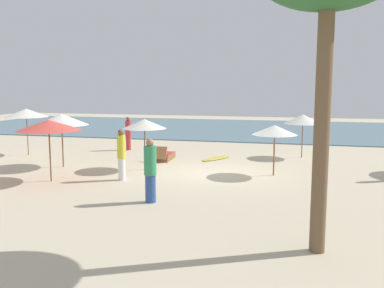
{
  "coord_description": "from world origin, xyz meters",
  "views": [
    {
      "loc": [
        3.31,
        -16.24,
        3.48
      ],
      "look_at": [
        -0.79,
        0.22,
        1.1
      ],
      "focal_mm": 39.76,
      "sensor_mm": 36.0,
      "label": 1
    }
  ],
  "objects_px": {
    "umbrella_2": "(275,130)",
    "umbrella_4": "(144,124)",
    "umbrella_1": "(26,113)",
    "person_4": "(150,170)",
    "umbrella_5": "(49,125)",
    "lounger_1": "(165,156)",
    "person_3": "(121,154)",
    "umbrella_3": "(61,120)",
    "person_1": "(128,133)",
    "umbrella_6": "(303,119)",
    "surfboard": "(216,158)"
  },
  "relations": [
    {
      "from": "umbrella_1",
      "to": "umbrella_2",
      "type": "relative_size",
      "value": 1.18
    },
    {
      "from": "umbrella_2",
      "to": "person_3",
      "type": "relative_size",
      "value": 1.04
    },
    {
      "from": "lounger_1",
      "to": "umbrella_2",
      "type": "bearing_deg",
      "value": -23.6
    },
    {
      "from": "umbrella_5",
      "to": "surfboard",
      "type": "bearing_deg",
      "value": 50.51
    },
    {
      "from": "person_1",
      "to": "person_3",
      "type": "relative_size",
      "value": 0.95
    },
    {
      "from": "person_1",
      "to": "person_3",
      "type": "xyz_separation_m",
      "value": [
        2.55,
        -6.8,
        0.06
      ]
    },
    {
      "from": "person_3",
      "to": "umbrella_5",
      "type": "bearing_deg",
      "value": -161.75
    },
    {
      "from": "umbrella_6",
      "to": "person_1",
      "type": "xyz_separation_m",
      "value": [
        -8.98,
        0.2,
        -0.94
      ]
    },
    {
      "from": "umbrella_2",
      "to": "lounger_1",
      "type": "xyz_separation_m",
      "value": [
        -5.1,
        2.23,
        -1.58
      ]
    },
    {
      "from": "umbrella_3",
      "to": "umbrella_2",
      "type": "bearing_deg",
      "value": 2.84
    },
    {
      "from": "umbrella_2",
      "to": "umbrella_1",
      "type": "bearing_deg",
      "value": 171.1
    },
    {
      "from": "umbrella_2",
      "to": "surfboard",
      "type": "relative_size",
      "value": 1.01
    },
    {
      "from": "person_4",
      "to": "umbrella_6",
      "type": "bearing_deg",
      "value": 64.26
    },
    {
      "from": "umbrella_2",
      "to": "umbrella_4",
      "type": "xyz_separation_m",
      "value": [
        -5.21,
        -0.13,
        0.13
      ]
    },
    {
      "from": "umbrella_3",
      "to": "person_4",
      "type": "relative_size",
      "value": 1.18
    },
    {
      "from": "umbrella_5",
      "to": "person_4",
      "type": "xyz_separation_m",
      "value": [
        4.44,
        -1.75,
        -1.07
      ]
    },
    {
      "from": "umbrella_1",
      "to": "person_4",
      "type": "xyz_separation_m",
      "value": [
        8.77,
        -6.61,
        -1.13
      ]
    },
    {
      "from": "person_1",
      "to": "umbrella_4",
      "type": "bearing_deg",
      "value": -60.52
    },
    {
      "from": "person_4",
      "to": "surfboard",
      "type": "height_order",
      "value": "person_4"
    },
    {
      "from": "umbrella_3",
      "to": "umbrella_4",
      "type": "relative_size",
      "value": 1.08
    },
    {
      "from": "lounger_1",
      "to": "person_3",
      "type": "height_order",
      "value": "person_3"
    },
    {
      "from": "umbrella_6",
      "to": "lounger_1",
      "type": "relative_size",
      "value": 1.21
    },
    {
      "from": "umbrella_5",
      "to": "surfboard",
      "type": "relative_size",
      "value": 1.19
    },
    {
      "from": "umbrella_2",
      "to": "lounger_1",
      "type": "distance_m",
      "value": 5.79
    },
    {
      "from": "umbrella_4",
      "to": "person_3",
      "type": "xyz_separation_m",
      "value": [
        -0.15,
        -2.04,
        -0.92
      ]
    },
    {
      "from": "umbrella_3",
      "to": "person_1",
      "type": "height_order",
      "value": "umbrella_3"
    },
    {
      "from": "umbrella_6",
      "to": "person_3",
      "type": "relative_size",
      "value": 1.1
    },
    {
      "from": "person_1",
      "to": "surfboard",
      "type": "relative_size",
      "value": 0.92
    },
    {
      "from": "umbrella_1",
      "to": "umbrella_6",
      "type": "height_order",
      "value": "umbrella_1"
    },
    {
      "from": "umbrella_2",
      "to": "person_1",
      "type": "distance_m",
      "value": 9.21
    },
    {
      "from": "person_4",
      "to": "surfboard",
      "type": "distance_m",
      "value": 7.83
    },
    {
      "from": "surfboard",
      "to": "umbrella_2",
      "type": "bearing_deg",
      "value": -47.07
    },
    {
      "from": "umbrella_1",
      "to": "person_1",
      "type": "bearing_deg",
      "value": 33.1
    },
    {
      "from": "umbrella_1",
      "to": "surfboard",
      "type": "relative_size",
      "value": 1.2
    },
    {
      "from": "person_3",
      "to": "person_4",
      "type": "bearing_deg",
      "value": -51.62
    },
    {
      "from": "umbrella_4",
      "to": "umbrella_5",
      "type": "height_order",
      "value": "umbrella_5"
    },
    {
      "from": "umbrella_2",
      "to": "person_3",
      "type": "distance_m",
      "value": 5.83
    },
    {
      "from": "umbrella_5",
      "to": "person_1",
      "type": "relative_size",
      "value": 1.28
    },
    {
      "from": "umbrella_5",
      "to": "person_4",
      "type": "relative_size",
      "value": 1.19
    },
    {
      "from": "umbrella_6",
      "to": "person_4",
      "type": "distance_m",
      "value": 10.21
    },
    {
      "from": "umbrella_2",
      "to": "person_4",
      "type": "distance_m",
      "value": 5.83
    },
    {
      "from": "umbrella_1",
      "to": "lounger_1",
      "type": "height_order",
      "value": "umbrella_1"
    },
    {
      "from": "umbrella_1",
      "to": "person_4",
      "type": "height_order",
      "value": "umbrella_1"
    },
    {
      "from": "lounger_1",
      "to": "person_1",
      "type": "distance_m",
      "value": 3.77
    },
    {
      "from": "umbrella_1",
      "to": "umbrella_3",
      "type": "bearing_deg",
      "value": -35.03
    },
    {
      "from": "umbrella_1",
      "to": "person_4",
      "type": "bearing_deg",
      "value": -37.01
    },
    {
      "from": "person_4",
      "to": "person_3",
      "type": "bearing_deg",
      "value": 128.38
    },
    {
      "from": "lounger_1",
      "to": "person_3",
      "type": "xyz_separation_m",
      "value": [
        -0.26,
        -4.39,
        0.79
      ]
    },
    {
      "from": "umbrella_4",
      "to": "person_1",
      "type": "relative_size",
      "value": 1.17
    },
    {
      "from": "umbrella_5",
      "to": "person_3",
      "type": "xyz_separation_m",
      "value": [
        2.42,
        0.8,
        -1.07
      ]
    }
  ]
}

